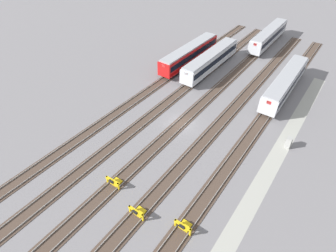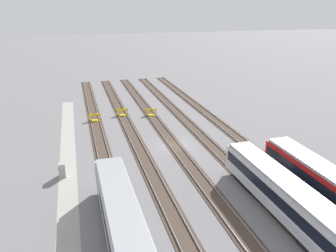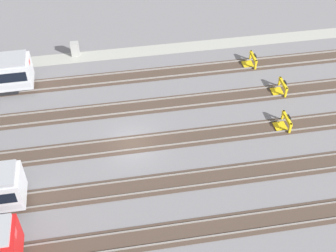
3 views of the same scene
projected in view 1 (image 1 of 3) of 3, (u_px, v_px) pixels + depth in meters
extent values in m
plane|color=slate|center=(180.00, 124.00, 40.33)|extent=(400.00, 400.00, 0.00)
cube|color=#9E9E93|center=(271.00, 166.00, 33.93)|extent=(54.00, 2.00, 0.01)
cube|color=#47382D|center=(240.00, 151.00, 35.90)|extent=(90.00, 2.23, 0.06)
cube|color=gray|center=(235.00, 148.00, 36.15)|extent=(90.00, 0.07, 0.15)
cube|color=gray|center=(245.00, 153.00, 35.51)|extent=(90.00, 0.07, 0.15)
cube|color=#47382D|center=(208.00, 137.00, 38.11)|extent=(90.00, 2.23, 0.06)
cube|color=gray|center=(204.00, 134.00, 38.36)|extent=(90.00, 0.07, 0.15)
cube|color=gray|center=(213.00, 138.00, 37.72)|extent=(90.00, 0.07, 0.15)
cube|color=#47382D|center=(180.00, 124.00, 40.31)|extent=(90.00, 2.24, 0.06)
cube|color=gray|center=(177.00, 121.00, 40.57)|extent=(90.00, 0.07, 0.15)
cube|color=gray|center=(184.00, 125.00, 39.92)|extent=(90.00, 0.07, 0.15)
cube|color=#47382D|center=(155.00, 112.00, 42.52)|extent=(90.00, 2.23, 0.06)
cube|color=gray|center=(152.00, 110.00, 42.77)|extent=(90.00, 0.07, 0.15)
cube|color=gray|center=(159.00, 113.00, 42.13)|extent=(90.00, 0.07, 0.15)
cube|color=#47382D|center=(133.00, 102.00, 44.72)|extent=(90.00, 2.23, 0.06)
cube|color=gray|center=(130.00, 100.00, 44.98)|extent=(90.00, 0.07, 0.15)
cube|color=gray|center=(136.00, 103.00, 44.33)|extent=(90.00, 0.07, 0.15)
cube|color=silver|center=(211.00, 60.00, 52.20)|extent=(18.00, 2.82, 2.70)
cube|color=black|center=(211.00, 59.00, 51.99)|extent=(17.28, 2.86, 1.08)
cube|color=#B2B5BA|center=(210.00, 64.00, 52.69)|extent=(17.64, 2.85, 0.54)
cube|color=#999BA0|center=(211.00, 53.00, 51.23)|extent=(17.46, 2.54, 0.30)
cube|color=red|center=(231.00, 41.00, 57.05)|extent=(0.08, 0.70, 0.56)
cube|color=red|center=(186.00, 74.00, 46.05)|extent=(0.08, 0.70, 0.56)
cube|color=black|center=(222.00, 58.00, 56.73)|extent=(3.60, 2.24, 0.70)
cube|color=black|center=(195.00, 79.00, 49.88)|extent=(3.60, 2.24, 0.70)
cube|color=silver|center=(285.00, 83.00, 45.59)|extent=(18.03, 2.98, 2.70)
cube|color=black|center=(286.00, 81.00, 45.38)|extent=(17.31, 3.01, 1.08)
cube|color=#B2B5BA|center=(284.00, 87.00, 46.08)|extent=(17.67, 3.00, 0.54)
cube|color=#999BA0|center=(288.00, 75.00, 44.61)|extent=(17.48, 2.69, 0.30)
cube|color=red|center=(301.00, 59.00, 50.48)|extent=(0.09, 0.70, 0.56)
cube|color=red|center=(269.00, 103.00, 39.40)|extent=(0.09, 0.70, 0.56)
cube|color=black|center=(291.00, 78.00, 50.14)|extent=(3.62, 2.28, 0.70)
cube|color=black|center=(272.00, 106.00, 43.24)|extent=(3.62, 2.28, 0.70)
cube|color=silver|center=(269.00, 36.00, 61.75)|extent=(18.02, 2.93, 2.70)
cube|color=black|center=(269.00, 34.00, 61.53)|extent=(17.30, 2.97, 1.08)
cube|color=#B2B5BA|center=(268.00, 39.00, 62.24)|extent=(17.66, 2.96, 0.54)
cube|color=#999BA0|center=(270.00, 29.00, 60.77)|extent=(17.48, 2.65, 0.30)
cube|color=red|center=(282.00, 21.00, 66.63)|extent=(0.09, 0.70, 0.56)
cube|color=red|center=(255.00, 44.00, 55.56)|extent=(0.09, 0.70, 0.56)
cube|color=black|center=(275.00, 36.00, 66.29)|extent=(3.62, 2.27, 0.70)
cube|color=black|center=(258.00, 51.00, 59.40)|extent=(3.62, 2.27, 0.70)
cube|color=#B71414|center=(190.00, 54.00, 54.45)|extent=(18.02, 2.92, 2.70)
cube|color=black|center=(190.00, 52.00, 54.24)|extent=(17.30, 2.95, 1.08)
cube|color=#A80505|center=(189.00, 57.00, 54.94)|extent=(17.66, 2.95, 0.54)
cube|color=#999BA0|center=(190.00, 47.00, 53.47)|extent=(17.48, 2.64, 0.30)
cube|color=red|center=(211.00, 36.00, 59.27)|extent=(0.08, 0.70, 0.56)
cube|color=red|center=(163.00, 66.00, 48.32)|extent=(0.08, 0.70, 0.56)
cube|color=black|center=(203.00, 52.00, 58.96)|extent=(3.61, 2.26, 0.70)
cube|color=black|center=(174.00, 72.00, 52.14)|extent=(3.61, 2.26, 0.70)
cube|color=gold|center=(175.00, 223.00, 27.24)|extent=(0.18, 0.18, 1.15)
cube|color=gold|center=(190.00, 232.00, 26.45)|extent=(0.18, 0.18, 1.15)
cube|color=gold|center=(183.00, 225.00, 26.57)|extent=(0.26, 2.00, 0.30)
cube|color=gold|center=(185.00, 226.00, 27.50)|extent=(1.11, 1.09, 0.18)
cube|color=black|center=(182.00, 227.00, 26.46)|extent=(0.13, 0.60, 0.44)
cube|color=gold|center=(130.00, 209.00, 28.47)|extent=(0.18, 0.18, 1.15)
cube|color=gold|center=(143.00, 218.00, 27.68)|extent=(0.18, 0.18, 1.15)
cube|color=gold|center=(136.00, 211.00, 27.80)|extent=(0.27, 2.00, 0.30)
cube|color=gold|center=(140.00, 212.00, 28.73)|extent=(1.12, 1.10, 0.18)
cube|color=black|center=(135.00, 212.00, 27.69)|extent=(0.13, 0.60, 0.44)
cube|color=gold|center=(107.00, 179.00, 31.51)|extent=(0.19, 0.19, 1.15)
cube|color=gold|center=(118.00, 186.00, 30.74)|extent=(0.19, 0.19, 1.15)
cube|color=gold|center=(112.00, 181.00, 30.85)|extent=(0.31, 2.01, 0.30)
cube|color=gold|center=(117.00, 182.00, 31.79)|extent=(1.14, 1.12, 0.18)
cube|color=black|center=(111.00, 182.00, 30.74)|extent=(0.14, 0.60, 0.44)
cube|color=#9E9E99|center=(289.00, 142.00, 36.05)|extent=(0.90, 0.70, 1.60)
cube|color=#333338|center=(292.00, 142.00, 35.74)|extent=(0.70, 0.04, 0.36)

